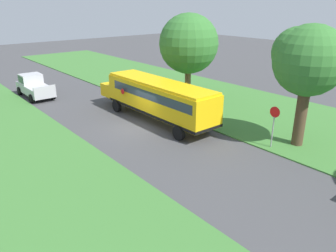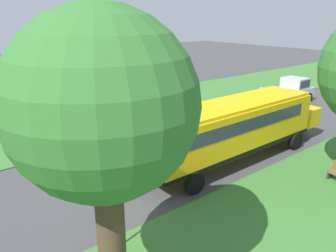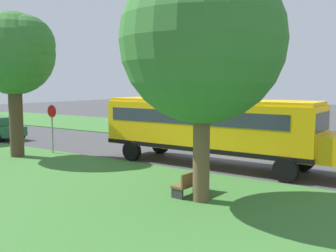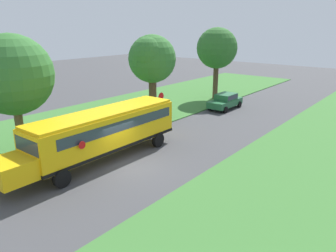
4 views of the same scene
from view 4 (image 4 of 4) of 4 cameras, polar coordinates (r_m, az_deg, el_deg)
ground_plane at (r=20.31m, az=-6.43°, el=-7.03°), size 120.00×120.00×0.00m
grass_verge at (r=27.89m, az=-21.14°, el=-1.26°), size 12.00×80.00×0.08m
grass_far_side at (r=15.93m, az=18.02°, el=-14.93°), size 10.00×80.00×0.07m
school_bus at (r=21.01m, az=-11.42°, el=-0.83°), size 2.84×12.42×3.16m
car_green_nearest at (r=34.45m, az=9.96°, el=4.43°), size 2.02×4.40×1.56m
oak_tree_beside_bus at (r=23.63m, az=-25.29°, el=7.97°), size 5.24×5.24×7.86m
oak_tree_roadside_mid at (r=29.50m, az=-2.92°, el=11.67°), size 4.25×4.32×7.57m
oak_tree_far_end at (r=38.65m, az=8.40°, el=13.14°), size 4.60×4.60×8.14m
stop_sign at (r=28.60m, az=-1.21°, el=3.88°), size 0.08×0.68×2.74m
park_bench at (r=24.48m, az=-22.19°, el=-2.79°), size 1.63×0.60×0.92m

